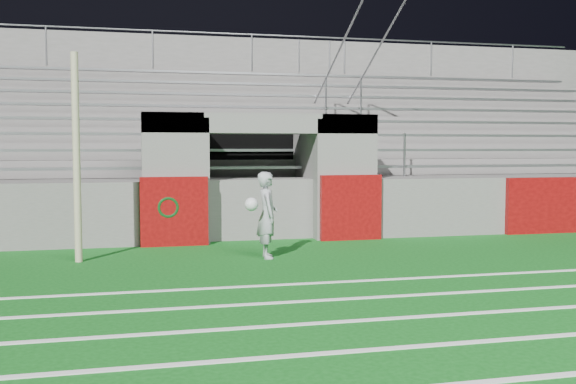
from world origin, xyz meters
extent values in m
plane|color=#0E5415|center=(0.00, 0.00, 0.00)|extent=(90.00, 90.00, 0.00)
cylinder|color=#C0B98F|center=(-3.46, 1.55, 1.74)|extent=(0.12, 0.12, 3.48)
cube|color=white|center=(0.00, -4.00, 0.01)|extent=(28.00, 0.09, 0.01)
cube|color=white|center=(0.00, -3.00, 0.01)|extent=(28.00, 0.09, 0.01)
cube|color=white|center=(0.00, -2.00, 0.01)|extent=(28.00, 0.09, 0.01)
cube|color=white|center=(0.00, -1.00, 0.01)|extent=(28.00, 0.09, 0.01)
cube|color=slate|center=(-1.80, 3.50, 1.30)|extent=(1.20, 1.00, 2.60)
cube|color=slate|center=(1.80, 3.50, 1.30)|extent=(1.20, 1.00, 2.60)
cube|color=black|center=(0.00, 5.20, 1.25)|extent=(2.60, 0.20, 2.50)
cube|color=slate|center=(-1.15, 4.10, 1.25)|extent=(0.10, 2.20, 2.50)
cube|color=slate|center=(1.15, 4.10, 1.25)|extent=(0.10, 2.20, 2.50)
cube|color=slate|center=(0.00, 3.50, 2.40)|extent=(4.80, 1.00, 0.40)
cube|color=slate|center=(0.00, 7.35, 1.15)|extent=(26.00, 8.00, 0.20)
cube|color=slate|center=(0.00, 7.35, 0.53)|extent=(26.00, 8.00, 1.05)
cube|color=#640809|center=(-1.80, 2.94, 0.68)|extent=(1.30, 0.15, 1.35)
cube|color=#640809|center=(1.80, 2.94, 0.68)|extent=(1.30, 0.15, 1.35)
cube|color=#640809|center=(6.50, 2.94, 0.62)|extent=(2.20, 0.15, 1.25)
cube|color=#92959A|center=(0.00, 4.43, 1.47)|extent=(23.00, 0.28, 0.06)
cube|color=slate|center=(0.00, 5.28, 1.44)|extent=(24.00, 0.75, 0.38)
cube|color=#92959A|center=(0.00, 5.18, 1.85)|extent=(23.00, 0.28, 0.06)
cube|color=slate|center=(0.00, 6.03, 1.63)|extent=(24.00, 0.75, 0.76)
cube|color=#92959A|center=(0.00, 5.93, 2.23)|extent=(23.00, 0.28, 0.06)
cube|color=slate|center=(0.00, 6.78, 1.82)|extent=(24.00, 0.75, 1.14)
cube|color=#92959A|center=(0.00, 6.68, 2.61)|extent=(23.00, 0.28, 0.06)
cube|color=slate|center=(0.00, 7.53, 2.01)|extent=(24.00, 0.75, 1.52)
cube|color=#92959A|center=(0.00, 7.43, 2.99)|extent=(23.00, 0.28, 0.06)
cube|color=slate|center=(0.00, 8.28, 2.20)|extent=(24.00, 0.75, 1.90)
cube|color=#92959A|center=(0.00, 8.18, 3.37)|extent=(23.00, 0.28, 0.06)
cube|color=slate|center=(0.00, 9.03, 2.39)|extent=(24.00, 0.75, 2.28)
cube|color=#92959A|center=(0.00, 8.93, 3.75)|extent=(23.00, 0.28, 0.06)
cube|color=slate|center=(0.00, 9.78, 2.58)|extent=(24.00, 0.75, 2.66)
cube|color=#92959A|center=(0.00, 9.68, 4.13)|extent=(23.00, 0.28, 0.06)
cube|color=slate|center=(0.00, 10.45, 2.65)|extent=(26.00, 0.60, 5.29)
cylinder|color=#A5A8AD|center=(2.50, 4.15, 1.75)|extent=(0.05, 0.05, 1.00)
cylinder|color=#A5A8AD|center=(2.50, 7.15, 3.27)|extent=(0.05, 0.05, 1.00)
cylinder|color=#A5A8AD|center=(2.50, 10.15, 4.79)|extent=(0.05, 0.05, 1.00)
cylinder|color=#A5A8AD|center=(2.50, 7.15, 3.77)|extent=(0.05, 6.02, 3.08)
cylinder|color=#A5A8AD|center=(3.50, 4.15, 1.75)|extent=(0.05, 0.05, 1.00)
cylinder|color=#A5A8AD|center=(3.50, 7.15, 3.27)|extent=(0.05, 0.05, 1.00)
cylinder|color=#A5A8AD|center=(3.50, 10.15, 4.79)|extent=(0.05, 0.05, 1.00)
cylinder|color=#A5A8AD|center=(3.50, 7.15, 3.77)|extent=(0.05, 6.02, 3.08)
cylinder|color=#A5A8AD|center=(-5.00, 10.15, 4.84)|extent=(0.05, 0.05, 1.10)
cylinder|color=#A5A8AD|center=(-2.00, 10.15, 4.84)|extent=(0.05, 0.05, 1.10)
cylinder|color=#A5A8AD|center=(1.00, 10.15, 4.84)|extent=(0.05, 0.05, 1.10)
cylinder|color=#A5A8AD|center=(4.00, 10.15, 4.84)|extent=(0.05, 0.05, 1.10)
cylinder|color=#A5A8AD|center=(7.00, 10.15, 4.84)|extent=(0.05, 0.05, 1.10)
cylinder|color=#A5A8AD|center=(10.00, 10.15, 4.84)|extent=(0.05, 0.05, 1.10)
cylinder|color=#A5A8AD|center=(0.00, 10.15, 5.39)|extent=(24.00, 0.05, 0.05)
imported|color=#A1A4AA|center=(-0.31, 1.22, 0.75)|extent=(0.38, 0.56, 1.50)
sphere|color=white|center=(-0.62, 0.97, 0.96)|extent=(0.23, 0.23, 0.23)
torus|color=#0C390B|center=(-1.92, 2.95, 0.76)|extent=(0.54, 0.10, 0.54)
torus|color=#0B3A13|center=(-1.92, 2.90, 0.76)|extent=(0.44, 0.08, 0.44)
camera|label=1|loc=(-2.46, -9.61, 1.92)|focal=40.00mm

